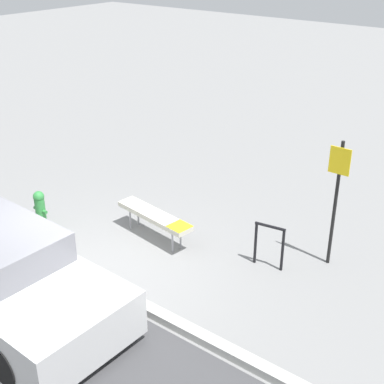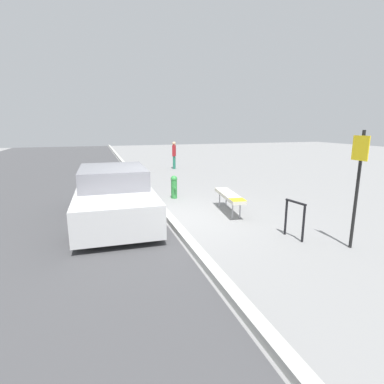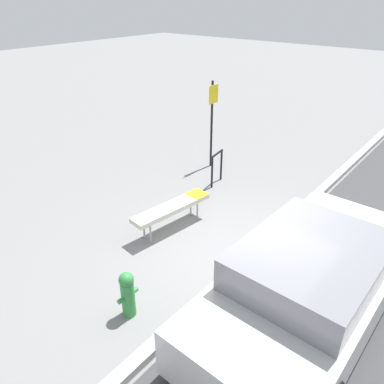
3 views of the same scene
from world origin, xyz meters
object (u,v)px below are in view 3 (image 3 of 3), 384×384
Objects in this scene: fire_hydrant at (128,293)px; parked_car_near at (310,282)px; bench at (172,208)px; bike_rack at (217,165)px; sign_post at (212,117)px.

parked_car_near is at bearing -51.14° from fire_hydrant.
bike_rack is (2.20, 0.49, 0.02)m from bench.
sign_post is at bearing 30.13° from bench.
sign_post reaches higher than parked_car_near.
bike_rack is 0.18× the size of parked_car_near.
fire_hydrant is (-5.10, -2.28, -0.98)m from sign_post.
sign_post is at bearing 43.67° from bike_rack.
bike_rack reaches higher than bench.
fire_hydrant is at bearing -146.47° from bench.
parked_car_near is (1.64, -2.03, 0.21)m from fire_hydrant.
bike_rack reaches higher than fire_hydrant.
sign_post is at bearing 24.04° from fire_hydrant.
parked_car_near is (-2.68, -3.56, 0.12)m from bike_rack.
sign_post is 5.58m from parked_car_near.
fire_hydrant is (-4.32, -1.52, -0.09)m from bike_rack.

